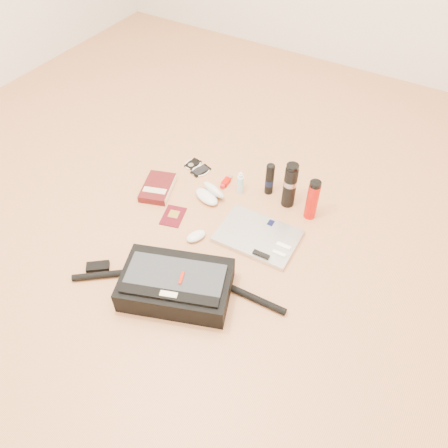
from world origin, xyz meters
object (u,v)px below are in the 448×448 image
object	(u,v)px
book	(158,188)
thermos_red	(312,200)
messenger_bag	(176,284)
thermos_black	(290,185)
laptop	(258,236)

from	to	relation	value
book	thermos_red	xyz separation A→B (m)	(0.77, 0.24, 0.09)
messenger_bag	book	bearing A→B (deg)	113.32
thermos_black	thermos_red	bearing A→B (deg)	-10.09
messenger_bag	laptop	size ratio (longest dim) A/B	2.32
book	thermos_black	size ratio (longest dim) A/B	1.01
messenger_bag	laptop	xyz separation A→B (m)	(0.16, 0.46, -0.05)
thermos_red	laptop	bearing A→B (deg)	-120.15
laptop	book	size ratio (longest dim) A/B	1.50
messenger_bag	thermos_black	size ratio (longest dim) A/B	3.50
messenger_bag	thermos_red	xyz separation A→B (m)	(0.31, 0.72, 0.05)
laptop	thermos_red	xyz separation A→B (m)	(0.15, 0.26, 0.10)
laptop	book	world-z (taller)	book
book	thermos_red	bearing A→B (deg)	-1.74
laptop	thermos_black	xyz separation A→B (m)	(0.02, 0.29, 0.12)
thermos_black	laptop	bearing A→B (deg)	-94.16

